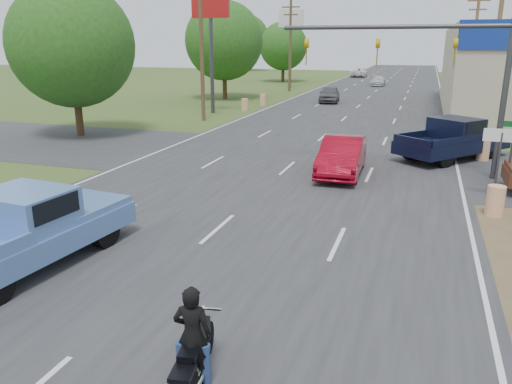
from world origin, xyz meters
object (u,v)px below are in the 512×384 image
(distant_car_grey, at_px, (329,94))
(distant_car_white, at_px, (359,72))
(red_convertible, at_px, (342,156))
(motorcycle, at_px, (193,362))
(rider, at_px, (193,340))
(blue_pickup, at_px, (29,227))
(distant_car_silver, at_px, (378,81))
(navy_pickup, at_px, (455,138))

(distant_car_grey, xyz_separation_m, distant_car_white, (-2.12, 38.09, -0.02))
(red_convertible, relative_size, distant_car_white, 0.90)
(distant_car_white, bearing_deg, distant_car_grey, 92.06)
(distant_car_white, bearing_deg, red_convertible, 95.57)
(motorcycle, xyz_separation_m, distant_car_grey, (-5.45, 41.08, 0.29))
(rider, relative_size, distant_car_grey, 0.38)
(rider, distance_m, blue_pickup, 6.62)
(rider, bearing_deg, distant_car_silver, -97.03)
(distant_car_silver, xyz_separation_m, distant_car_white, (-4.66, 17.13, 0.13))
(distant_car_white, bearing_deg, rider, 94.33)
(navy_pickup, distance_m, distant_car_grey, 24.06)
(motorcycle, distance_m, distant_car_grey, 41.44)
(red_convertible, height_order, motorcycle, red_convertible)
(blue_pickup, xyz_separation_m, distant_car_silver, (3.00, 59.00, -0.37))
(red_convertible, distance_m, distant_car_grey, 27.15)
(red_convertible, bearing_deg, blue_pickup, -119.24)
(navy_pickup, relative_size, distant_car_grey, 1.36)
(motorcycle, bearing_deg, navy_pickup, 66.63)
(red_convertible, distance_m, rider, 14.45)
(distant_car_white, bearing_deg, blue_pickup, 90.11)
(blue_pickup, relative_size, distant_car_grey, 1.36)
(navy_pickup, xyz_separation_m, distant_car_white, (-12.25, 59.92, -0.25))
(rider, height_order, distant_car_white, rider)
(motorcycle, bearing_deg, distant_car_white, 85.75)
(rider, bearing_deg, motorcycle, 90.00)
(rider, relative_size, blue_pickup, 0.28)
(distant_car_grey, bearing_deg, navy_pickup, -71.93)
(rider, distance_m, distant_car_white, 79.48)
(rider, xyz_separation_m, navy_pickup, (4.68, 19.20, 0.15))
(motorcycle, relative_size, blue_pickup, 0.34)
(red_convertible, relative_size, distant_car_grey, 1.07)
(rider, relative_size, distant_car_silver, 0.40)
(red_convertible, xyz_separation_m, motorcycle, (-0.03, -14.49, -0.32))
(blue_pickup, height_order, navy_pickup, navy_pickup)
(distant_car_grey, relative_size, distant_car_silver, 1.05)
(red_convertible, xyz_separation_m, distant_car_silver, (-2.95, 47.55, -0.17))
(distant_car_grey, bearing_deg, motorcycle, -89.25)
(red_convertible, relative_size, motorcycle, 2.30)
(blue_pickup, relative_size, navy_pickup, 1.00)
(motorcycle, bearing_deg, rider, 90.00)
(motorcycle, xyz_separation_m, blue_pickup, (-5.91, 3.04, 0.51))
(distant_car_silver, relative_size, distant_car_white, 0.79)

